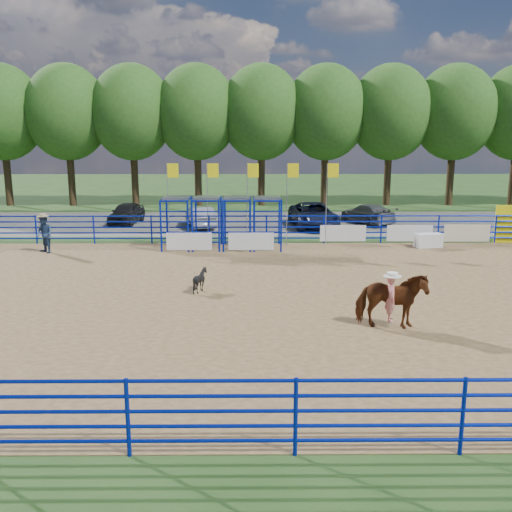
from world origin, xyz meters
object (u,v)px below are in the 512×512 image
(calf, at_px, (200,280))
(car_b, at_px, (200,217))
(announcer_table, at_px, (429,240))
(car_d, at_px, (367,214))
(spectator_cowboy, at_px, (44,234))
(car_a, at_px, (126,213))
(car_c, at_px, (313,215))
(horse_and_rider, at_px, (391,298))

(calf, height_order, car_b, car_b)
(announcer_table, bearing_deg, car_d, 101.36)
(spectator_cowboy, relative_size, car_a, 0.48)
(car_b, height_order, car_c, car_c)
(announcer_table, bearing_deg, car_a, 154.89)
(horse_and_rider, distance_m, calf, 7.24)
(horse_and_rider, bearing_deg, announcer_table, 68.23)
(announcer_table, xyz_separation_m, car_d, (-1.56, 7.74, 0.26))
(horse_and_rider, xyz_separation_m, car_a, (-12.09, 20.03, -0.27))
(calf, bearing_deg, car_b, -20.61)
(calf, bearing_deg, car_d, -55.94)
(car_b, relative_size, car_c, 0.72)
(calf, relative_size, spectator_cowboy, 0.46)
(horse_and_rider, relative_size, car_b, 0.62)
(spectator_cowboy, xyz_separation_m, car_c, (13.73, 7.55, -0.21))
(car_a, distance_m, car_b, 5.08)
(car_a, relative_size, car_d, 0.91)
(car_c, bearing_deg, announcer_table, -55.79)
(car_c, bearing_deg, car_d, 16.67)
(announcer_table, relative_size, spectator_cowboy, 0.70)
(spectator_cowboy, height_order, car_c, spectator_cowboy)
(announcer_table, distance_m, calf, 13.50)
(spectator_cowboy, relative_size, car_b, 0.49)
(car_d, bearing_deg, car_c, -2.23)
(horse_and_rider, distance_m, car_c, 18.41)
(horse_and_rider, bearing_deg, spectator_cowboy, 142.31)
(car_c, bearing_deg, calf, -116.57)
(car_a, bearing_deg, car_c, -1.90)
(spectator_cowboy, xyz_separation_m, car_b, (6.81, 7.63, -0.32))
(announcer_table, height_order, spectator_cowboy, spectator_cowboy)
(calf, relative_size, car_a, 0.22)
(car_a, bearing_deg, announcer_table, -19.16)
(spectator_cowboy, bearing_deg, car_a, 77.91)
(car_b, bearing_deg, spectator_cowboy, 33.37)
(announcer_table, bearing_deg, car_b, 152.12)
(car_a, xyz_separation_m, car_c, (11.77, -1.62, 0.08))
(car_a, bearing_deg, calf, -63.19)
(horse_and_rider, height_order, spectator_cowboy, horse_and_rider)
(car_b, relative_size, car_d, 0.89)
(car_c, distance_m, car_d, 3.88)
(horse_and_rider, relative_size, car_d, 0.56)
(announcer_table, bearing_deg, car_c, 129.26)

